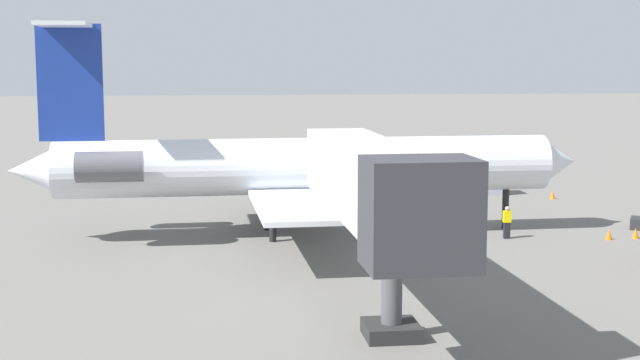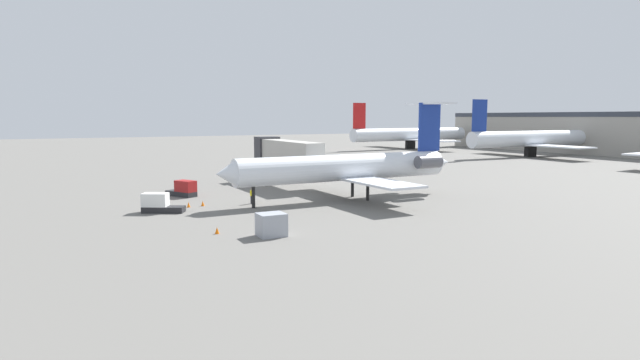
# 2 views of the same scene
# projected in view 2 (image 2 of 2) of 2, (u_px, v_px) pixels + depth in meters

# --- Properties ---
(ground_plane) EXTENTS (400.00, 400.00, 0.10)m
(ground_plane) POSITION_uv_depth(u_px,v_px,m) (344.00, 196.00, 61.62)
(ground_plane) COLOR #66635E
(regional_jet) EXTENTS (20.92, 30.06, 10.98)m
(regional_jet) POSITION_uv_depth(u_px,v_px,m) (351.00, 166.00, 58.54)
(regional_jet) COLOR silver
(regional_jet) RESTS_ON ground_plane
(jet_bridge) EXTENTS (16.67, 3.24, 6.40)m
(jet_bridge) POSITION_uv_depth(u_px,v_px,m) (284.00, 150.00, 71.42)
(jet_bridge) COLOR #B7B2A8
(jet_bridge) RESTS_ON ground_plane
(ground_crew_marshaller) EXTENTS (0.28, 0.41, 1.69)m
(ground_crew_marshaller) POSITION_uv_depth(u_px,v_px,m) (252.00, 196.00, 56.01)
(ground_crew_marshaller) COLOR black
(ground_crew_marshaller) RESTS_ON ground_plane
(baggage_tug_lead) EXTENTS (3.17, 4.17, 1.90)m
(baggage_tug_lead) POSITION_uv_depth(u_px,v_px,m) (159.00, 204.00, 50.86)
(baggage_tug_lead) COLOR #262628
(baggage_tug_lead) RESTS_ON ground_plane
(baggage_tug_trailing) EXTENTS (4.18, 3.16, 1.90)m
(baggage_tug_trailing) POSITION_uv_depth(u_px,v_px,m) (184.00, 189.00, 61.07)
(baggage_tug_trailing) COLOR #262628
(baggage_tug_trailing) RESTS_ON ground_plane
(cargo_container_uld) EXTENTS (1.81, 2.12, 1.81)m
(cargo_container_uld) POSITION_uv_depth(u_px,v_px,m) (271.00, 225.00, 40.73)
(cargo_container_uld) COLOR #999EA8
(cargo_container_uld) RESTS_ON ground_plane
(traffic_cone_near) EXTENTS (0.36, 0.36, 0.55)m
(traffic_cone_near) POSITION_uv_depth(u_px,v_px,m) (203.00, 203.00, 54.57)
(traffic_cone_near) COLOR orange
(traffic_cone_near) RESTS_ON ground_plane
(traffic_cone_mid) EXTENTS (0.36, 0.36, 0.55)m
(traffic_cone_mid) POSITION_uv_depth(u_px,v_px,m) (189.00, 205.00, 53.79)
(traffic_cone_mid) COLOR orange
(traffic_cone_mid) RESTS_ON ground_plane
(traffic_cone_far) EXTENTS (0.36, 0.36, 0.55)m
(traffic_cone_far) POSITION_uv_depth(u_px,v_px,m) (217.00, 230.00, 41.58)
(traffic_cone_far) COLOR orange
(traffic_cone_far) RESTS_ON ground_plane
(parked_airliner_west_end) EXTENTS (34.35, 40.67, 13.08)m
(parked_airliner_west_end) POSITION_uv_depth(u_px,v_px,m) (410.00, 135.00, 151.79)
(parked_airliner_west_end) COLOR silver
(parked_airliner_west_end) RESTS_ON ground_plane
(parked_airliner_west_mid) EXTENTS (30.14, 35.79, 13.08)m
(parked_airliner_west_mid) POSITION_uv_depth(u_px,v_px,m) (530.00, 139.00, 121.50)
(parked_airliner_west_mid) COLOR silver
(parked_airliner_west_mid) RESTS_ON ground_plane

